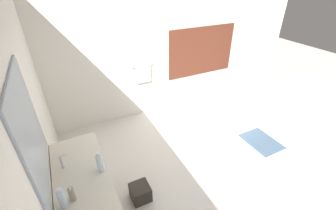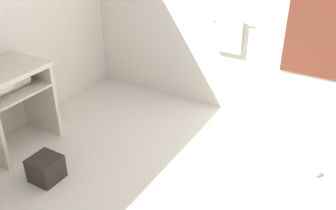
{
  "view_description": "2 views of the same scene",
  "coord_description": "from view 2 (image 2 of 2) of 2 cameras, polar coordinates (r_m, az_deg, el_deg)",
  "views": [
    {
      "loc": [
        -1.82,
        -1.97,
        2.84
      ],
      "look_at": [
        -0.38,
        0.86,
        0.92
      ],
      "focal_mm": 24.0,
      "sensor_mm": 36.0,
      "label": 1
    },
    {
      "loc": [
        1.18,
        -1.76,
        2.34
      ],
      "look_at": [
        -0.26,
        0.71,
        0.77
      ],
      "focal_mm": 40.0,
      "sensor_mm": 36.0,
      "label": 2
    }
  ],
  "objects": [
    {
      "name": "wall_back_with_blinds",
      "position": [
        4.26,
        14.41,
        14.45
      ],
      "size": [
        7.4,
        0.13,
        2.7
      ],
      "color": "white",
      "rests_on": "ground_plane"
    },
    {
      "name": "waste_bin",
      "position": [
        3.75,
        -18.12,
        -9.18
      ],
      "size": [
        0.27,
        0.27,
        0.24
      ],
      "color": "#2D2823",
      "rests_on": "ground_plane"
    }
  ]
}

